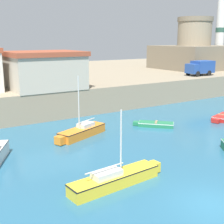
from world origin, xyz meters
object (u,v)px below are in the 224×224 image
at_px(sailboat_orange_0, 82,131).
at_px(lighthouse, 220,29).
at_px(dinghy_green_3, 155,124).
at_px(dinghy_red_7, 223,117).
at_px(fortress, 193,52).
at_px(harbor_shed_near_wharf, 45,70).
at_px(sailboat_yellow_2, 116,178).
at_px(truck_on_quay, 200,67).

xyz_separation_m(sailboat_orange_0, lighthouse, (40.44, 18.67, 9.84)).
height_order(dinghy_green_3, lighthouse, lighthouse).
relative_size(dinghy_red_7, fortress, 0.32).
bearing_deg(fortress, sailboat_orange_0, -151.17).
xyz_separation_m(dinghy_red_7, fortress, (16.96, 20.62, 5.76)).
xyz_separation_m(dinghy_red_7, harbor_shed_near_wharf, (-15.04, 12.43, 4.83)).
relative_size(sailboat_yellow_2, fortress, 0.53).
distance_m(sailboat_yellow_2, truck_on_quay, 33.42).
xyz_separation_m(sailboat_yellow_2, harbor_shed_near_wharf, (3.04, 19.18, 4.63)).
bearing_deg(lighthouse, dinghy_green_3, -149.22).
bearing_deg(sailboat_yellow_2, fortress, 38.00).
height_order(fortress, truck_on_quay, fortress).
distance_m(dinghy_red_7, harbor_shed_near_wharf, 20.10).
distance_m(sailboat_orange_0, sailboat_yellow_2, 9.87).
relative_size(sailboat_orange_0, lighthouse, 0.37).
bearing_deg(truck_on_quay, sailboat_yellow_2, -145.72).
relative_size(sailboat_orange_0, truck_on_quay, 1.27).
bearing_deg(fortress, lighthouse, 5.80).
xyz_separation_m(sailboat_yellow_2, lighthouse, (43.04, 28.19, 9.86)).
height_order(dinghy_green_3, dinghy_red_7, dinghy_red_7).
xyz_separation_m(dinghy_red_7, truck_on_quay, (9.36, 11.95, 3.97)).
distance_m(sailboat_yellow_2, fortress, 44.82).
bearing_deg(dinghy_green_3, dinghy_red_7, -13.73).
bearing_deg(harbor_shed_near_wharf, dinghy_red_7, -39.57).
xyz_separation_m(sailboat_yellow_2, dinghy_green_3, (10.26, 8.66, -0.23)).
bearing_deg(dinghy_red_7, truck_on_quay, 51.93).
height_order(sailboat_yellow_2, dinghy_green_3, sailboat_yellow_2).
xyz_separation_m(sailboat_orange_0, sailboat_yellow_2, (-2.60, -9.52, -0.02)).
bearing_deg(dinghy_red_7, sailboat_orange_0, 169.88).
height_order(sailboat_yellow_2, dinghy_red_7, sailboat_yellow_2).
bearing_deg(dinghy_red_7, sailboat_yellow_2, -159.51).
xyz_separation_m(dinghy_green_3, harbor_shed_near_wharf, (-7.22, 10.52, 4.86)).
bearing_deg(sailboat_orange_0, truck_on_quay, 20.29).
bearing_deg(sailboat_yellow_2, harbor_shed_near_wharf, 80.99).
relative_size(dinghy_red_7, harbor_shed_near_wharf, 0.49).
height_order(sailboat_yellow_2, lighthouse, lighthouse).
xyz_separation_m(sailboat_orange_0, truck_on_quay, (24.84, 9.19, 3.75)).
height_order(lighthouse, truck_on_quay, lighthouse).
xyz_separation_m(sailboat_orange_0, dinghy_green_3, (7.66, -0.85, -0.25)).
height_order(dinghy_green_3, harbor_shed_near_wharf, harbor_shed_near_wharf).
height_order(dinghy_green_3, truck_on_quay, truck_on_quay).
height_order(fortress, lighthouse, lighthouse).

